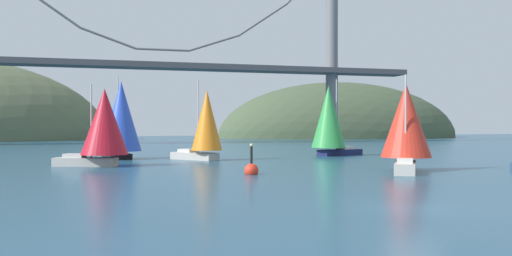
% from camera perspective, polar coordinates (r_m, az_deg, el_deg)
% --- Properties ---
extents(ground_plane, '(360.00, 360.00, 0.00)m').
position_cam_1_polar(ground_plane, '(26.24, 15.85, -8.05)').
color(ground_plane, navy).
extents(headland_right, '(77.99, 44.00, 34.56)m').
position_cam_1_polar(headland_right, '(173.50, 8.79, -0.99)').
color(headland_right, '#425138').
rests_on(headland_right, ground_plane).
extents(suspension_bridge, '(113.87, 6.00, 42.90)m').
position_cam_1_polar(suspension_bridge, '(118.72, -9.66, 7.51)').
color(suspension_bridge, slate).
rests_on(suspension_bridge, ground_plane).
extents(sailboat_crimson_sail, '(7.53, 5.64, 7.58)m').
position_cam_1_polar(sailboat_crimson_sail, '(52.63, -15.60, 0.39)').
color(sailboat_crimson_sail, '#B7B2A8').
rests_on(sailboat_crimson_sail, ground_plane).
extents(sailboat_green_sail, '(8.04, 5.53, 9.64)m').
position_cam_1_polar(sailboat_green_sail, '(69.16, 7.63, 0.94)').
color(sailboat_green_sail, '#191E4C').
rests_on(sailboat_green_sail, ground_plane).
extents(sailboat_orange_sail, '(5.86, 6.73, 8.83)m').
position_cam_1_polar(sailboat_orange_sail, '(59.70, -5.29, 0.41)').
color(sailboat_orange_sail, '#B7B2A8').
rests_on(sailboat_orange_sail, ground_plane).
extents(sailboat_blue_spinnaker, '(5.30, 8.38, 9.46)m').
position_cam_1_polar(sailboat_blue_spinnaker, '(63.47, -13.88, 0.99)').
color(sailboat_blue_spinnaker, black).
rests_on(sailboat_blue_spinnaker, ground_plane).
extents(sailboat_scarlet_sail, '(6.26, 7.51, 7.93)m').
position_cam_1_polar(sailboat_scarlet_sail, '(47.17, 15.33, 0.45)').
color(sailboat_scarlet_sail, '#B7B2A8').
rests_on(sailboat_scarlet_sail, ground_plane).
extents(channel_buoy, '(1.10, 1.10, 2.64)m').
position_cam_1_polar(channel_buoy, '(42.53, -0.48, -4.35)').
color(channel_buoy, red).
rests_on(channel_buoy, ground_plane).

